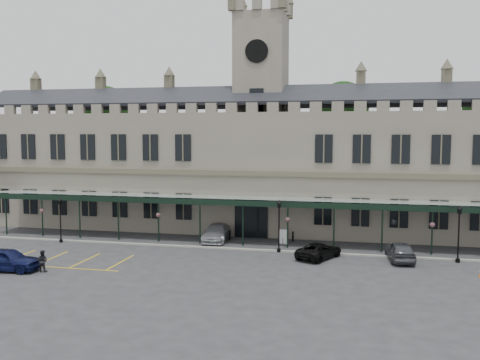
% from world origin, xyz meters
% --- Properties ---
extents(ground, '(140.00, 140.00, 0.00)m').
position_xyz_m(ground, '(0.00, 0.00, 0.00)').
color(ground, '#2C2C2E').
extents(station_building, '(60.00, 10.36, 17.30)m').
position_xyz_m(station_building, '(0.00, 15.91, 6.47)').
color(station_building, '#6E675C').
rests_on(station_building, ground).
extents(clock_tower, '(5.60, 5.60, 24.80)m').
position_xyz_m(clock_tower, '(0.00, 16.00, 13.11)').
color(clock_tower, '#6E675C').
rests_on(clock_tower, ground).
extents(canopy, '(50.00, 4.10, 4.30)m').
position_xyz_m(canopy, '(0.00, 7.46, 2.40)').
color(canopy, '#8C9E93').
rests_on(canopy, ground).
extents(kerb, '(60.00, 0.40, 0.12)m').
position_xyz_m(kerb, '(0.00, 5.50, 0.06)').
color(kerb, gray).
rests_on(kerb, ground).
extents(parking_markings, '(16.00, 6.00, 0.01)m').
position_xyz_m(parking_markings, '(-14.00, -1.50, 0.00)').
color(parking_markings, gold).
rests_on(parking_markings, ground).
extents(tree_behind_left, '(6.00, 6.00, 16.00)m').
position_xyz_m(tree_behind_left, '(-22.00, 25.00, 12.81)').
color(tree_behind_left, '#332314').
rests_on(tree_behind_left, ground).
extents(tree_behind_mid, '(6.00, 6.00, 16.00)m').
position_xyz_m(tree_behind_mid, '(8.00, 25.00, 12.81)').
color(tree_behind_mid, '#332314').
rests_on(tree_behind_mid, ground).
extents(lamp_post_left, '(0.39, 0.39, 4.16)m').
position_xyz_m(lamp_post_left, '(-16.66, 4.93, 2.47)').
color(lamp_post_left, black).
rests_on(lamp_post_left, ground).
extents(lamp_post_mid, '(0.42, 0.42, 4.47)m').
position_xyz_m(lamp_post_mid, '(3.51, 5.37, 2.65)').
color(lamp_post_mid, black).
rests_on(lamp_post_mid, ground).
extents(lamp_post_right, '(0.43, 0.43, 4.50)m').
position_xyz_m(lamp_post_right, '(17.65, 4.85, 2.67)').
color(lamp_post_right, black).
rests_on(lamp_post_right, ground).
extents(sign_board, '(0.77, 0.13, 1.31)m').
position_xyz_m(sign_board, '(3.36, 8.77, 0.64)').
color(sign_board, black).
rests_on(sign_board, ground).
extents(bollard_left, '(0.16, 0.16, 0.89)m').
position_xyz_m(bollard_left, '(-1.75, 9.35, 0.45)').
color(bollard_left, black).
rests_on(bollard_left, ground).
extents(bollard_right, '(0.17, 0.17, 0.93)m').
position_xyz_m(bollard_right, '(4.14, 10.00, 0.47)').
color(bollard_right, black).
rests_on(bollard_right, ground).
extents(car_left_a, '(5.04, 2.30, 1.68)m').
position_xyz_m(car_left_a, '(-15.00, -5.04, 0.84)').
color(car_left_a, '#0E133E').
rests_on(car_left_a, ground).
extents(car_taxi, '(2.54, 5.44, 1.54)m').
position_xyz_m(car_taxi, '(-2.85, 8.74, 0.77)').
color(car_taxi, '#9FA2A7').
rests_on(car_taxi, ground).
extents(car_van, '(3.92, 5.03, 1.27)m').
position_xyz_m(car_van, '(7.00, 3.84, 0.63)').
color(car_van, black).
rests_on(car_van, ground).
extents(car_right_a, '(2.33, 4.75, 1.56)m').
position_xyz_m(car_right_a, '(13.30, 4.40, 0.78)').
color(car_right_a, '#3D4045').
rests_on(car_right_a, ground).
extents(person_b, '(0.81, 0.65, 1.60)m').
position_xyz_m(person_b, '(-12.30, -4.75, 0.80)').
color(person_b, black).
rests_on(person_b, ground).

